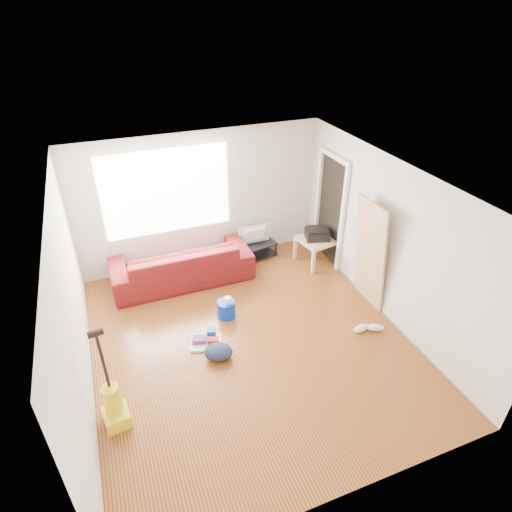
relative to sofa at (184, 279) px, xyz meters
name	(u,v)px	position (x,y,z in m)	size (l,w,h in m)	color
room	(251,265)	(0.64, -1.80, 1.25)	(4.51, 5.01, 2.51)	#572D13
sofa	(184,279)	(0.00, 0.00, 0.00)	(2.44, 0.96, 0.71)	#370F09
tv_stand	(255,250)	(1.51, 0.27, 0.15)	(0.83, 0.56, 0.29)	black
tv	(255,236)	(1.51, 0.27, 0.47)	(0.62, 0.08, 0.36)	black
side_table	(316,242)	(2.52, -0.32, 0.42)	(0.72, 0.72, 0.50)	beige
printer	(317,234)	(2.52, -0.32, 0.61)	(0.50, 0.42, 0.22)	black
bucket	(227,316)	(0.41, -1.26, 0.00)	(0.29, 0.29, 0.29)	#0529A8
toilet_paper	(228,307)	(0.43, -1.29, 0.19)	(0.11, 0.11, 0.10)	white
cleaning_tray	(207,340)	(-0.05, -1.74, 0.05)	(0.55, 0.49, 0.16)	white
backpack	(219,358)	(0.02, -2.10, 0.00)	(0.41, 0.32, 0.22)	#161933
sneakers	(368,328)	(2.34, -2.39, 0.06)	(0.50, 0.25, 0.11)	silver
vacuum	(114,406)	(-1.43, -2.65, 0.26)	(0.33, 0.37, 1.40)	yellow
door_panel	(363,300)	(2.70, -1.70, 0.00)	(0.04, 0.74, 1.84)	tan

